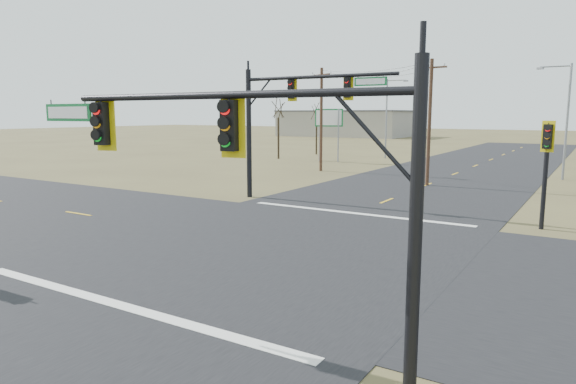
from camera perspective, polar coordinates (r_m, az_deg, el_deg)
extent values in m
plane|color=brown|center=(20.06, -1.45, -5.96)|extent=(320.00, 320.00, 0.00)
cube|color=black|center=(20.06, -1.45, -5.93)|extent=(160.00, 14.00, 0.02)
cube|color=black|center=(20.06, -1.45, -5.92)|extent=(14.00, 160.00, 0.02)
cube|color=silver|center=(14.65, -18.05, -11.89)|extent=(12.00, 0.40, 0.01)
cube|color=silver|center=(26.50, 7.45, -2.35)|extent=(12.00, 0.40, 0.01)
cylinder|color=black|center=(9.12, 13.97, -4.56)|extent=(0.24, 0.24, 6.06)
cylinder|color=black|center=(10.98, -7.93, 10.59)|extent=(8.65, 0.16, 0.16)
cube|color=#0E642D|center=(14.65, -23.24, 8.12)|extent=(1.80, 0.05, 0.45)
cylinder|color=black|center=(31.30, -4.36, 6.41)|extent=(0.31, 0.31, 7.67)
cylinder|color=black|center=(28.85, 3.26, 12.66)|extent=(9.32, 0.20, 0.20)
cube|color=#0E642D|center=(27.48, 9.15, 12.04)|extent=(1.80, 0.05, 0.45)
cylinder|color=black|center=(25.11, 26.65, 1.46)|extent=(0.20, 0.20, 4.63)
cylinder|color=#4A301F|center=(37.52, 15.44, 7.38)|extent=(0.25, 0.25, 8.82)
cube|color=#4A301F|center=(37.65, 15.68, 13.17)|extent=(2.15, 0.37, 0.12)
cylinder|color=#4A301F|center=(45.74, 3.71, 7.98)|extent=(0.26, 0.26, 9.02)
cube|color=#4A301F|center=(45.86, 3.76, 12.87)|extent=(2.06, 1.01, 0.12)
cylinder|color=gray|center=(55.44, 3.52, 6.32)|extent=(0.15, 0.15, 5.57)
cylinder|color=gray|center=(54.42, 5.60, 6.26)|extent=(0.15, 0.15, 5.57)
cube|color=#0E642D|center=(54.87, 4.58, 8.23)|extent=(2.84, 1.03, 1.86)
cylinder|color=gray|center=(44.79, 28.59, 6.81)|extent=(0.18, 0.18, 8.83)
cylinder|color=gray|center=(45.00, 27.61, 12.26)|extent=(2.12, 0.11, 0.11)
cube|color=gray|center=(45.09, 26.23, 12.22)|extent=(0.53, 0.39, 0.16)
cylinder|color=gray|center=(60.01, 10.86, 7.98)|extent=(0.18, 0.18, 8.95)
cylinder|color=gray|center=(59.75, 11.97, 12.04)|extent=(2.15, 0.11, 0.11)
cube|color=gray|center=(59.38, 12.96, 11.94)|extent=(0.51, 0.26, 0.16)
cylinder|color=black|center=(58.19, -1.07, 5.99)|extent=(0.23, 0.23, 4.63)
cylinder|color=black|center=(64.66, 3.17, 6.16)|extent=(0.20, 0.20, 4.43)
cube|color=gray|center=(117.71, 6.24, 7.53)|extent=(28.00, 14.00, 5.50)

